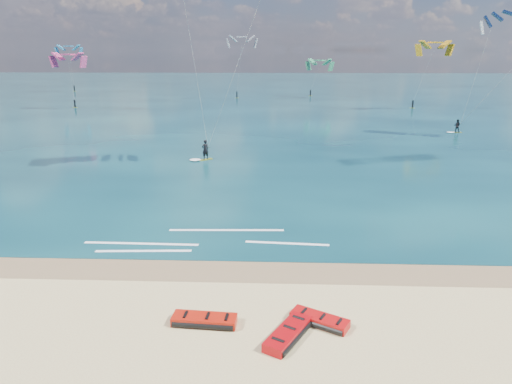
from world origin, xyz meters
TOP-DOWN VIEW (x-y plane):
  - ground at (0.00, 40.00)m, footprint 320.00×320.00m
  - wet_sand_strip at (0.00, 3.00)m, footprint 320.00×2.40m
  - sea at (0.00, 104.00)m, footprint 320.00×200.00m
  - packed_kite_left at (1.61, -1.53)m, footprint 2.79×1.32m
  - packed_kite_mid at (6.10, -1.34)m, footprint 2.69×2.13m
  - packed_kite_right at (4.84, -2.32)m, footprint 2.36×2.95m
  - kitesurfer_main at (-0.90, 23.38)m, footprint 10.79×8.15m
  - kitesurfer_far at (29.91, 40.40)m, footprint 11.02×7.18m
  - shoreline_foam at (0.04, 6.45)m, footprint 13.54×3.60m
  - distant_kites at (-7.09, 79.32)m, footprint 83.59×37.03m

SIDE VIEW (x-z plane):
  - ground at x=0.00m, z-range 0.00..0.00m
  - packed_kite_left at x=1.61m, z-range -0.21..0.21m
  - packed_kite_mid at x=6.10m, z-range -0.20..0.20m
  - packed_kite_right at x=4.84m, z-range -0.21..0.21m
  - wet_sand_strip at x=0.00m, z-range 0.00..0.01m
  - sea at x=0.00m, z-range 0.00..0.04m
  - shoreline_foam at x=0.04m, z-range 0.04..0.05m
  - distant_kites at x=-7.09m, z-range -0.99..11.88m
  - kitesurfer_far at x=29.91m, z-range 0.25..16.28m
  - kitesurfer_main at x=-0.90m, z-range 0.41..20.50m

